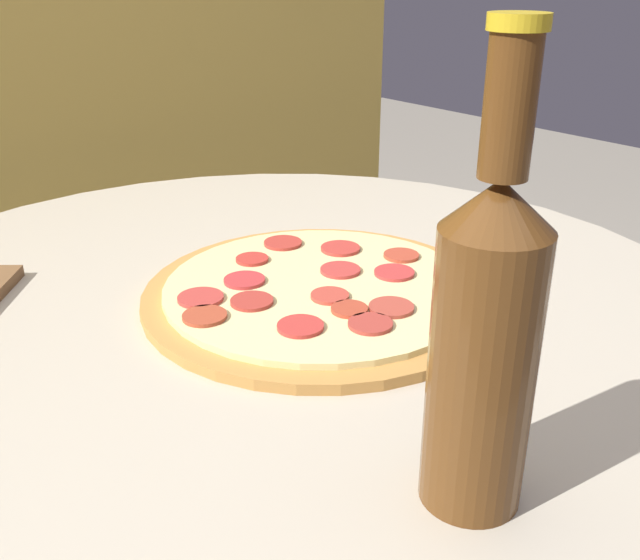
# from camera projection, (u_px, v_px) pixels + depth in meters

# --- Properties ---
(table) EXTENTS (0.91, 0.91, 0.77)m
(table) POSITION_uv_depth(u_px,v_px,m) (271.00, 469.00, 0.77)
(table) COLOR #B2A893
(table) RESTS_ON ground_plane
(pizza) EXTENTS (0.34, 0.34, 0.02)m
(pizza) POSITION_uv_depth(u_px,v_px,m) (320.00, 291.00, 0.69)
(pizza) COLOR #B77F3D
(pizza) RESTS_ON table
(beer_bottle) EXTENTS (0.06, 0.06, 0.28)m
(beer_bottle) POSITION_uv_depth(u_px,v_px,m) (485.00, 338.00, 0.40)
(beer_bottle) COLOR #563314
(beer_bottle) RESTS_ON table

